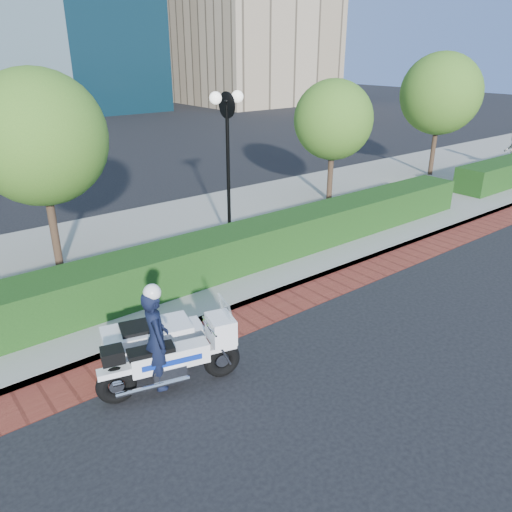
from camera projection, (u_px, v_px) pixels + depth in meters
ground at (337, 329)px, 10.32m from camera, size 120.00×120.00×0.00m
brick_strip at (288, 302)px, 11.41m from camera, size 60.00×1.00×0.01m
sidewalk at (186, 244)px, 14.64m from camera, size 60.00×8.00×0.15m
hedge_main at (234, 250)px, 12.68m from camera, size 18.00×1.20×1.00m
lamppost at (228, 145)px, 13.52m from camera, size 1.02×0.70×4.21m
tree_b at (39, 138)px, 11.70m from camera, size 3.20×3.20×4.89m
tree_c at (333, 120)px, 17.58m from camera, size 2.80×2.80×4.30m
tree_d at (441, 94)px, 21.09m from camera, size 3.40×3.40×5.16m
police_motorcycle at (159, 345)px, 8.54m from camera, size 2.45×2.07×2.01m
pedestrian at (512, 150)px, 22.91m from camera, size 1.09×0.97×1.85m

